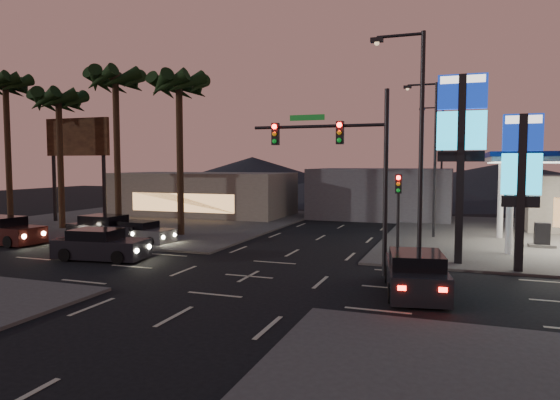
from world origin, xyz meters
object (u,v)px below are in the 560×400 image
at_px(car_lane_b_front, 141,233).
at_px(suv_station, 415,274).
at_px(pylon_sign_short, 522,168).
at_px(car_lane_a_mid, 4,231).
at_px(pylon_sign_tall, 461,131).
at_px(traffic_signal_mast, 346,155).
at_px(car_lane_a_front, 100,245).
at_px(car_lane_b_mid, 107,229).

xyz_separation_m(car_lane_b_front, suv_station, (16.74, -6.65, 0.12)).
xyz_separation_m(pylon_sign_short, car_lane_a_mid, (-28.43, -1.42, -3.89)).
relative_size(pylon_sign_tall, traffic_signal_mast, 1.12).
relative_size(car_lane_a_front, suv_station, 0.96).
bearing_deg(car_lane_a_mid, pylon_sign_short, 2.85).
distance_m(traffic_signal_mast, car_lane_a_mid, 21.68).
distance_m(pylon_sign_tall, car_lane_b_front, 19.15).
height_order(traffic_signal_mast, car_lane_b_mid, traffic_signal_mast).
distance_m(car_lane_a_front, suv_station, 15.67).
bearing_deg(car_lane_a_front, car_lane_b_mid, 125.80).
bearing_deg(car_lane_a_mid, suv_station, -8.44).
bearing_deg(traffic_signal_mast, pylon_sign_short, 19.13).
bearing_deg(car_lane_b_mid, pylon_sign_short, -3.86).
relative_size(car_lane_a_mid, car_lane_b_mid, 1.02).
bearing_deg(pylon_sign_short, car_lane_b_mid, 176.14).
relative_size(traffic_signal_mast, car_lane_b_mid, 1.57).
bearing_deg(traffic_signal_mast, pylon_sign_tall, 36.52).
xyz_separation_m(pylon_sign_short, car_lane_b_mid, (-23.25, 1.57, -3.90)).
xyz_separation_m(traffic_signal_mast, car_lane_b_mid, (-16.01, 4.08, -4.47)).
height_order(pylon_sign_short, suv_station, pylon_sign_short).
relative_size(pylon_sign_short, car_lane_b_front, 1.65).
bearing_deg(car_lane_a_front, car_lane_b_front, 102.70).
xyz_separation_m(pylon_sign_short, car_lane_b_front, (-20.75, 1.61, -4.03)).
height_order(car_lane_a_front, car_lane_b_front, car_lane_a_front).
height_order(pylon_sign_short, car_lane_b_mid, pylon_sign_short).
relative_size(pylon_sign_short, car_lane_a_mid, 1.35).
height_order(car_lane_a_mid, car_lane_b_front, car_lane_a_mid).
distance_m(pylon_sign_short, car_lane_a_mid, 28.73).
bearing_deg(pylon_sign_short, car_lane_b_front, 175.58).
relative_size(car_lane_b_front, suv_station, 0.84).
bearing_deg(car_lane_a_mid, traffic_signal_mast, -2.96).
relative_size(pylon_sign_short, car_lane_a_front, 1.44).
bearing_deg(car_lane_b_mid, car_lane_a_front, -54.20).
bearing_deg(suv_station, car_lane_a_mid, 171.56).
distance_m(car_lane_a_front, car_lane_a_mid, 9.07).
xyz_separation_m(pylon_sign_tall, car_lane_b_mid, (-20.75, 0.57, -5.64)).
xyz_separation_m(pylon_sign_short, traffic_signal_mast, (-7.24, -2.51, 0.57)).
distance_m(pylon_sign_short, car_lane_b_mid, 23.63).
relative_size(pylon_sign_short, car_lane_b_mid, 1.38).
relative_size(traffic_signal_mast, car_lane_a_mid, 1.54).
height_order(pylon_sign_short, car_lane_a_mid, pylon_sign_short).
bearing_deg(car_lane_b_mid, pylon_sign_tall, -1.57).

